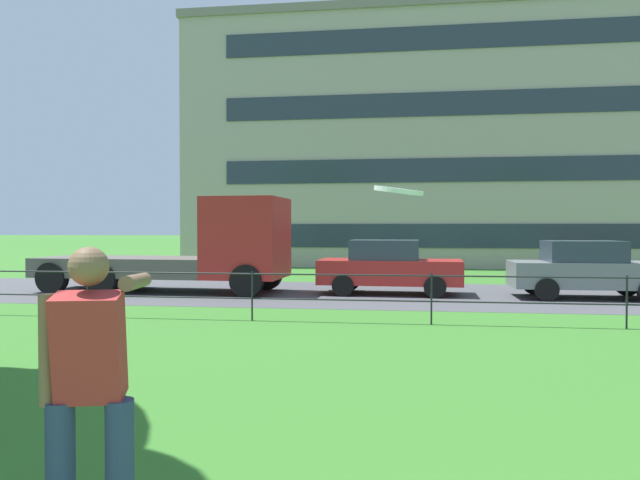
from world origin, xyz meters
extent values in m
cube|color=#4C4C51|center=(0.00, 19.94, 0.00)|extent=(80.00, 6.83, 0.01)
cylinder|color=#232328|center=(-7.17, 14.67, 0.50)|extent=(0.04, 0.04, 1.00)
cylinder|color=#232328|center=(-3.59, 14.67, 0.50)|extent=(0.04, 0.04, 1.00)
cylinder|color=#232328|center=(0.00, 14.67, 0.50)|extent=(0.04, 0.04, 1.00)
cylinder|color=#232328|center=(3.59, 14.67, 0.50)|extent=(0.04, 0.04, 1.00)
cylinder|color=#232328|center=(0.00, 14.67, 0.45)|extent=(28.69, 0.03, 0.03)
cylinder|color=#232328|center=(0.00, 14.67, 0.95)|extent=(28.69, 0.03, 0.03)
cube|color=#B22D2D|center=(-2.26, 5.95, 1.22)|extent=(0.43, 0.40, 0.63)
sphere|color=brown|center=(-2.26, 5.95, 1.67)|extent=(0.22, 0.22, 0.22)
cylinder|color=brown|center=(-2.15, 6.30, 1.55)|extent=(0.25, 0.63, 0.12)
cylinder|color=brown|center=(-2.48, 5.89, 1.21)|extent=(0.09, 0.09, 0.62)
cylinder|color=white|center=(-0.56, 6.13, 2.08)|extent=(0.36, 0.36, 0.07)
cube|color=#B22323|center=(-5.01, 19.59, 1.60)|extent=(2.18, 2.37, 2.30)
cube|color=#283342|center=(-4.12, 19.56, 1.94)|extent=(0.18, 1.84, 0.87)
cube|color=#56514C|center=(-8.66, 19.72, 0.73)|extent=(5.28, 2.48, 0.56)
cylinder|color=black|center=(-4.66, 20.64, 0.45)|extent=(0.91, 0.33, 0.90)
cylinder|color=black|center=(-4.73, 18.52, 0.45)|extent=(0.91, 0.33, 0.90)
cylinder|color=black|center=(-8.88, 20.78, 0.45)|extent=(0.91, 0.33, 0.90)
cylinder|color=black|center=(-8.96, 18.67, 0.45)|extent=(0.91, 0.33, 0.90)
cylinder|color=black|center=(-10.44, 20.84, 0.45)|extent=(0.91, 0.33, 0.90)
cylinder|color=black|center=(-10.52, 18.72, 0.45)|extent=(0.91, 0.33, 0.90)
cube|color=red|center=(-0.93, 19.93, 0.64)|extent=(4.05, 1.83, 0.68)
cube|color=#2D3847|center=(-1.08, 19.94, 1.26)|extent=(1.95, 1.58, 0.56)
cylinder|color=black|center=(0.34, 20.70, 0.30)|extent=(0.61, 0.22, 0.60)
cylinder|color=black|center=(0.29, 19.08, 0.30)|extent=(0.61, 0.22, 0.60)
cylinder|color=black|center=(-2.14, 20.78, 0.30)|extent=(0.61, 0.22, 0.60)
cylinder|color=black|center=(-2.19, 19.16, 0.30)|extent=(0.61, 0.22, 0.60)
cube|color=slate|center=(4.34, 19.62, 0.64)|extent=(4.01, 1.73, 0.68)
cube|color=#2D3847|center=(4.19, 19.62, 1.26)|extent=(1.91, 1.53, 0.56)
cylinder|color=black|center=(5.58, 20.42, 0.30)|extent=(0.60, 0.20, 0.60)
cylinder|color=black|center=(3.10, 20.44, 0.30)|extent=(0.60, 0.20, 0.60)
cylinder|color=black|center=(3.09, 18.82, 0.30)|extent=(0.60, 0.20, 0.60)
cube|color=#ADA393|center=(3.50, 37.41, 6.06)|extent=(29.84, 12.90, 12.12)
cube|color=gray|center=(3.50, 37.41, 12.32)|extent=(30.08, 13.14, 0.40)
cube|color=#283342|center=(3.50, 30.93, 1.52)|extent=(25.06, 0.06, 1.10)
cube|color=#283342|center=(3.50, 30.93, 4.55)|extent=(25.06, 0.06, 1.10)
cube|color=#283342|center=(3.50, 30.93, 7.58)|extent=(25.06, 0.06, 1.10)
cube|color=#283342|center=(3.50, 30.93, 10.61)|extent=(25.06, 0.06, 1.10)
camera|label=1|loc=(-0.53, 2.84, 1.88)|focal=33.67mm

